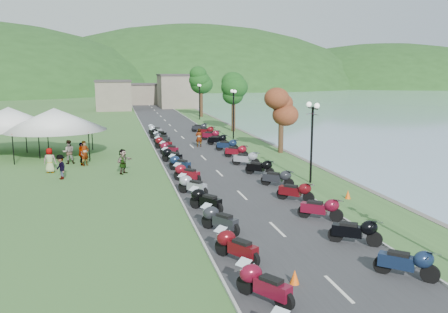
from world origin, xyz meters
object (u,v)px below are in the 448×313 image
vendor_tent_main (55,133)px  pedestrian_a (86,166)px  pedestrian_c (61,179)px  pedestrian_b (69,164)px

vendor_tent_main → pedestrian_a: vendor_tent_main is taller
vendor_tent_main → pedestrian_c: (1.22, -8.64, -2.00)m
pedestrian_b → pedestrian_c: 5.28m
pedestrian_c → pedestrian_b: bearing=150.2°
pedestrian_b → pedestrian_c: pedestrian_b is taller
pedestrian_b → pedestrian_a: bearing=135.7°
vendor_tent_main → pedestrian_b: (1.26, -3.36, -2.00)m
pedestrian_a → pedestrian_c: bearing=-153.0°
vendor_tent_main → pedestrian_a: size_ratio=2.93×
pedestrian_a → pedestrian_b: 1.60m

